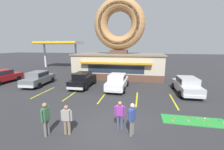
{
  "coord_description": "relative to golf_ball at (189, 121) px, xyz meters",
  "views": [
    {
      "loc": [
        1.48,
        -7.42,
        4.5
      ],
      "look_at": [
        -0.97,
        5.0,
        2.0
      ],
      "focal_mm": 24.0,
      "sensor_mm": 36.0,
      "label": 1
    }
  ],
  "objects": [
    {
      "name": "pedestrian_blue_sweater_man",
      "position": [
        -3.97,
        -1.5,
        0.81
      ],
      "size": [
        0.6,
        0.26,
        1.57
      ],
      "color": "#474C66",
      "rests_on": "ground"
    },
    {
      "name": "mini_donut_mid_centre",
      "position": [
        0.98,
        -0.19,
        -0.0
      ],
      "size": [
        0.13,
        0.13,
        0.04
      ],
      "primitive_type": "torus",
      "color": "#A5724C",
      "rests_on": "putting_mat"
    },
    {
      "name": "parking_stripe_centre",
      "position": [
        -3.2,
        3.46,
        -0.05
      ],
      "size": [
        0.12,
        3.6,
        0.01
      ],
      "primitive_type": "cube",
      "color": "yellow",
      "rests_on": "ground"
    },
    {
      "name": "car_silver",
      "position": [
        1.36,
        5.79,
        0.82
      ],
      "size": [
        2.05,
        4.6,
        1.6
      ],
      "color": "#B2B5BA",
      "rests_on": "ground"
    },
    {
      "name": "mini_donut_extra",
      "position": [
        1.07,
        0.59,
        -0.0
      ],
      "size": [
        0.13,
        0.13,
        0.04
      ],
      "primitive_type": "torus",
      "color": "#E5C666",
      "rests_on": "putting_mat"
    },
    {
      "name": "parking_stripe_mid_left",
      "position": [
        -6.2,
        3.46,
        -0.05
      ],
      "size": [
        0.12,
        3.6,
        0.01
      ],
      "primitive_type": "cube",
      "color": "yellow",
      "rests_on": "ground"
    },
    {
      "name": "gas_station_canopy",
      "position": [
        -19.47,
        19.45,
        4.81
      ],
      "size": [
        9.0,
        4.46,
        5.3
      ],
      "color": "silver",
      "rests_on": "ground"
    },
    {
      "name": "car_white",
      "position": [
        -5.31,
        6.0,
        0.82
      ],
      "size": [
        2.07,
        4.6,
        1.6
      ],
      "color": "silver",
      "rests_on": "ground"
    },
    {
      "name": "mini_donut_far_right",
      "position": [
        0.61,
        0.46,
        -0.0
      ],
      "size": [
        0.13,
        0.13,
        0.04
      ],
      "primitive_type": "torus",
      "color": "#D8667F",
      "rests_on": "putting_mat"
    },
    {
      "name": "ground_plane",
      "position": [
        -4.41,
        -1.54,
        -0.05
      ],
      "size": [
        160.0,
        160.0,
        0.0
      ],
      "primitive_type": "plane",
      "color": "#2D2D30"
    },
    {
      "name": "car_grey",
      "position": [
        -14.47,
        5.83,
        0.82
      ],
      "size": [
        2.21,
        4.67,
        1.6
      ],
      "color": "slate",
      "rests_on": "ground"
    },
    {
      "name": "parking_stripe_far_left",
      "position": [
        -12.2,
        3.46,
        -0.05
      ],
      "size": [
        0.12,
        3.6,
        0.01
      ],
      "primitive_type": "cube",
      "color": "yellow",
      "rests_on": "ground"
    },
    {
      "name": "putting_mat",
      "position": [
        0.29,
        0.17,
        -0.04
      ],
      "size": [
        3.67,
        1.22,
        0.03
      ],
      "primitive_type": "cube",
      "color": "green",
      "rests_on": "ground"
    },
    {
      "name": "pedestrian_clipboard_woman",
      "position": [
        -7.5,
        -2.86,
        0.93
      ],
      "size": [
        0.27,
        0.59,
        1.76
      ],
      "color": "slate",
      "rests_on": "ground"
    },
    {
      "name": "mini_donut_far_centre",
      "position": [
        -0.96,
        -0.05,
        -0.0
      ],
      "size": [
        0.13,
        0.13,
        0.04
      ],
      "primitive_type": "torus",
      "color": "#D17F47",
      "rests_on": "putting_mat"
    },
    {
      "name": "parking_stripe_left",
      "position": [
        -9.2,
        3.46,
        -0.05
      ],
      "size": [
        0.12,
        3.6,
        0.01
      ],
      "primitive_type": "cube",
      "color": "yellow",
      "rests_on": "ground"
    },
    {
      "name": "mini_donut_near_right",
      "position": [
        -0.05,
        0.11,
        -0.0
      ],
      "size": [
        0.13,
        0.13,
        0.04
      ],
      "primitive_type": "torus",
      "color": "#D8667F",
      "rests_on": "putting_mat"
    },
    {
      "name": "car_black",
      "position": [
        -9.19,
        6.18,
        0.82
      ],
      "size": [
        2.02,
        4.58,
        1.6
      ],
      "color": "black",
      "rests_on": "ground"
    },
    {
      "name": "mini_donut_mid_left",
      "position": [
        0.25,
        0.68,
        -0.0
      ],
      "size": [
        0.13,
        0.13,
        0.04
      ],
      "primitive_type": "torus",
      "color": "brown",
      "rests_on": "putting_mat"
    },
    {
      "name": "parking_stripe_mid_right",
      "position": [
        -0.2,
        3.46,
        -0.05
      ],
      "size": [
        0.12,
        3.6,
        0.01
      ],
      "primitive_type": "cube",
      "color": "yellow",
      "rests_on": "ground"
    },
    {
      "name": "car_red",
      "position": [
        -19.49,
        5.94,
        0.82
      ],
      "size": [
        2.2,
        4.66,
        1.6
      ],
      "color": "maroon",
      "rests_on": "ground"
    },
    {
      "name": "pedestrian_leather_jacket_man",
      "position": [
        -3.28,
        -1.98,
        0.9
      ],
      "size": [
        0.37,
        0.55,
        1.71
      ],
      "color": "slate",
      "rests_on": "ground"
    },
    {
      "name": "mini_donut_far_left",
      "position": [
        -0.77,
        0.24,
        -0.0
      ],
      "size": [
        0.13,
        0.13,
        0.04
      ],
      "primitive_type": "torus",
      "color": "#A5724C",
      "rests_on": "putting_mat"
    },
    {
      "name": "mini_donut_mid_right",
      "position": [
        0.87,
        0.22,
        -0.0
      ],
      "size": [
        0.13,
        0.13,
        0.04
      ],
      "primitive_type": "torus",
      "color": "#A5724C",
      "rests_on": "putting_mat"
    },
    {
      "name": "golf_ball",
      "position": [
        0.0,
        0.0,
        0.0
      ],
      "size": [
        0.04,
        0.04,
        0.04
      ],
      "primitive_type": "sphere",
      "color": "white",
      "rests_on": "putting_mat"
    },
    {
      "name": "trash_bin",
      "position": [
        -11.25,
        9.38,
        0.45
      ],
      "size": [
        0.57,
        0.57,
        0.97
      ],
      "color": "#232833",
      "rests_on": "ground"
    },
    {
      "name": "pedestrian_hooded_kid",
      "position": [
        -6.54,
        -2.54,
        0.82
      ],
      "size": [
        0.59,
        0.27,
        1.58
      ],
      "color": "#7F7056",
      "rests_on": "ground"
    },
    {
      "name": "mini_donut_near_left",
      "position": [
        1.18,
        0.45,
        -0.0
      ],
      "size": [
        0.13,
        0.13,
        0.04
      ],
      "primitive_type": "torus",
      "color": "#A5724C",
      "rests_on": "putting_mat"
    },
    {
      "name": "donut_shop_building",
      "position": [
        -6.14,
        12.4,
        3.69
      ],
      "size": [
        12.3,
        6.75,
        10.96
      ],
      "color": "brown",
      "rests_on": "ground"
    }
  ]
}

